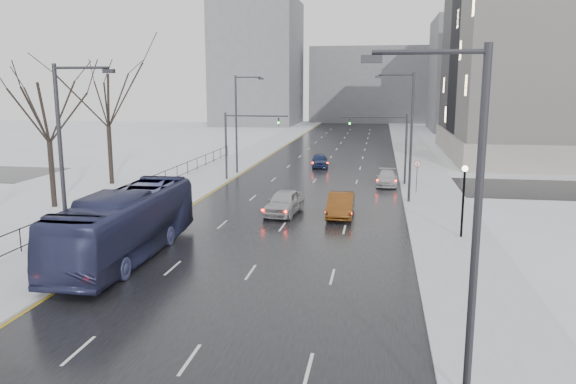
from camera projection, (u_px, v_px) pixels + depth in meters
The scene contains 24 objects.
road at pixel (326, 165), 64.27m from camera, with size 16.00×150.00×0.04m, color black.
cross_road at pixel (313, 183), 52.64m from camera, with size 130.00×10.00×0.04m, color black.
sidewalk_left at pixel (237, 162), 65.93m from camera, with size 5.00×150.00×0.16m, color silver.
sidewalk_right at pixel (419, 167), 62.59m from camera, with size 5.00×150.00×0.16m, color silver.
park_strip at pixel (160, 161), 67.44m from camera, with size 14.00×150.00×0.12m, color white.
tree_park_d at pixel (55, 208), 41.91m from camera, with size 8.75×8.75×12.50m, color black, non-canonical shape.
tree_park_e at pixel (112, 185), 51.66m from camera, with size 9.45×9.45×13.50m, color black, non-canonical shape.
iron_fence at pixel (86, 210), 37.10m from camera, with size 0.06×70.00×1.30m.
streetlight_r_near at pixel (466, 231), 13.46m from camera, with size 2.95×0.25×10.00m.
streetlight_r_mid at pixel (408, 131), 42.54m from camera, with size 2.95×0.25×10.00m.
streetlight_l_near at pixel (66, 161), 25.75m from camera, with size 2.95×0.25×10.00m.
streetlight_l_far at pixel (238, 119), 56.76m from camera, with size 2.95×0.25×10.00m.
lamppost_r_mid at pixel (464, 191), 32.90m from camera, with size 0.36×0.36×4.28m.
mast_signal_right at pixel (394, 140), 50.71m from camera, with size 6.10×0.33×6.50m.
mast_signal_left at pixel (237, 138), 53.04m from camera, with size 6.10×0.33×6.50m.
no_uturn_sign at pixel (417, 167), 46.87m from camera, with size 0.60×0.06×2.70m.
bldg_far_right at pixel (494, 75), 111.06m from camera, with size 24.00×20.00×22.00m, color slate.
bldg_far_left at pixel (258, 63), 128.14m from camera, with size 18.00×22.00×28.00m, color slate.
bldg_far_center at pixel (373, 85), 139.48m from camera, with size 30.00×18.00×18.00m, color slate.
bus at pixel (126, 224), 29.51m from camera, with size 3.03×12.96×3.61m, color navy.
sedan_center_near at pixel (284, 202), 39.64m from camera, with size 2.02×5.01×1.71m, color #AEAFB3.
sedan_right_near at pixel (341, 205), 39.02m from camera, with size 1.73×4.96×1.63m, color brown.
sedan_right_far at pixel (387, 178), 51.13m from camera, with size 1.87×4.59×1.33m, color #B7B6BB.
sedan_center_far at pixel (320, 160), 62.44m from camera, with size 1.75×4.34×1.48m, color navy.
Camera 1 is at (6.05, -3.57, 9.06)m, focal length 35.00 mm.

